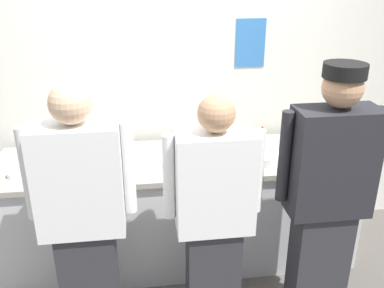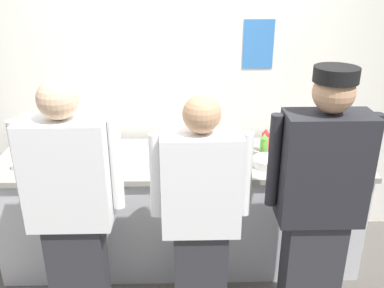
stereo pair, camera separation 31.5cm
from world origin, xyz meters
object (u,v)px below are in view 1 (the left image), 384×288
object	(u,v)px
chef_center	(214,217)
sheet_tray	(147,158)
squeeze_bottle_spare	(262,138)
ramekin_green_sauce	(300,142)
ramekin_red_sauce	(308,156)
chef_near_left	(83,218)
squeeze_bottle_secondary	(262,142)
squeeze_bottle_primary	(216,135)
ramekin_yellow_sauce	(212,164)
ramekin_orange_sauce	(13,174)
plate_stack_front	(267,158)
mixing_bowl_steel	(59,158)
deli_cup	(194,155)
chef_far_right	(327,196)

from	to	relation	value
chef_center	sheet_tray	world-z (taller)	chef_center
squeeze_bottle_spare	ramekin_green_sauce	size ratio (longest dim) A/B	1.81
sheet_tray	ramekin_red_sauce	distance (m)	1.18
chef_near_left	squeeze_bottle_secondary	bearing A→B (deg)	30.76
sheet_tray	squeeze_bottle_primary	xyz separation A→B (m)	(0.55, 0.21, 0.08)
sheet_tray	ramekin_yellow_sauce	xyz separation A→B (m)	(0.45, -0.17, 0.01)
ramekin_orange_sauce	ramekin_yellow_sauce	distance (m)	1.36
plate_stack_front	squeeze_bottle_primary	bearing A→B (deg)	130.67
chef_near_left	ramekin_green_sauce	xyz separation A→B (m)	(1.61, 0.85, 0.02)
mixing_bowl_steel	deli_cup	distance (m)	0.96
ramekin_yellow_sauce	chef_center	bearing A→B (deg)	-98.75
mixing_bowl_steel	sheet_tray	distance (m)	0.63
chef_near_left	deli_cup	distance (m)	0.99
chef_center	squeeze_bottle_spare	world-z (taller)	chef_center
plate_stack_front	squeeze_bottle_secondary	distance (m)	0.18
squeeze_bottle_secondary	deli_cup	world-z (taller)	squeeze_bottle_secondary
ramekin_orange_sauce	plate_stack_front	bearing A→B (deg)	-0.08
chef_near_left	squeeze_bottle_primary	distance (m)	1.34
plate_stack_front	sheet_tray	distance (m)	0.88
plate_stack_front	mixing_bowl_steel	size ratio (longest dim) A/B	0.58
chef_center	ramekin_green_sauce	distance (m)	1.22
plate_stack_front	ramekin_green_sauce	bearing A→B (deg)	37.85
mixing_bowl_steel	squeeze_bottle_spare	distance (m)	1.52
mixing_bowl_steel	squeeze_bottle_primary	distance (m)	1.20
sheet_tray	deli_cup	distance (m)	0.35
squeeze_bottle_primary	squeeze_bottle_secondary	distance (m)	0.37
mixing_bowl_steel	squeeze_bottle_secondary	xyz separation A→B (m)	(1.49, 0.02, 0.03)
squeeze_bottle_primary	squeeze_bottle_secondary	xyz separation A→B (m)	(0.32, -0.20, -0.00)
squeeze_bottle_primary	squeeze_bottle_secondary	bearing A→B (deg)	-32.20
squeeze_bottle_spare	ramekin_orange_sauce	distance (m)	1.82
chef_near_left	sheet_tray	distance (m)	0.84
ramekin_orange_sauce	ramekin_yellow_sauce	xyz separation A→B (m)	(1.36, -0.02, 0.00)
squeeze_bottle_primary	squeeze_bottle_spare	xyz separation A→B (m)	(0.34, -0.11, 0.00)
plate_stack_front	ramekin_red_sauce	bearing A→B (deg)	2.03
chef_far_right	squeeze_bottle_spare	xyz separation A→B (m)	(-0.16, 0.85, 0.04)
squeeze_bottle_primary	ramekin_orange_sauce	bearing A→B (deg)	-166.02
chef_near_left	ramekin_red_sauce	distance (m)	1.68
sheet_tray	deli_cup	world-z (taller)	deli_cup
ramekin_yellow_sauce	ramekin_orange_sauce	bearing A→B (deg)	179.17
mixing_bowl_steel	deli_cup	xyz separation A→B (m)	(0.96, -0.05, -0.01)
squeeze_bottle_secondary	squeeze_bottle_spare	world-z (taller)	squeeze_bottle_spare
squeeze_bottle_secondary	ramekin_yellow_sauce	bearing A→B (deg)	-155.91
sheet_tray	squeeze_bottle_primary	bearing A→B (deg)	20.80
squeeze_bottle_secondary	mixing_bowl_steel	bearing A→B (deg)	-179.22
chef_far_right	squeeze_bottle_secondary	distance (m)	0.79
squeeze_bottle_secondary	ramekin_yellow_sauce	distance (m)	0.46
ramekin_orange_sauce	squeeze_bottle_primary	bearing A→B (deg)	13.98
chef_center	squeeze_bottle_spare	xyz separation A→B (m)	(0.53, 0.85, 0.13)
sheet_tray	deli_cup	size ratio (longest dim) A/B	5.41
chef_far_right	squeeze_bottle_spare	bearing A→B (deg)	100.82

